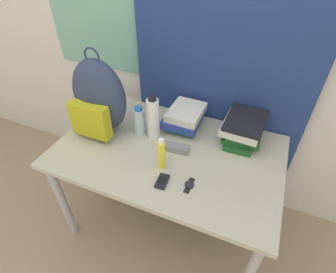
% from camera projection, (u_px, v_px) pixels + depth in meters
% --- Properties ---
extents(ground_plane, '(12.00, 12.00, 0.00)m').
position_uv_depth(ground_plane, '(144.00, 270.00, 1.68)').
color(ground_plane, '#9E8466').
extents(wall_back, '(6.00, 0.06, 2.50)m').
position_uv_depth(wall_back, '(200.00, 28.00, 1.50)').
color(wall_back, silver).
rests_on(wall_back, ground_plane).
extents(curtain_blue, '(1.09, 0.04, 2.50)m').
position_uv_depth(curtain_blue, '(226.00, 35.00, 1.42)').
color(curtain_blue, navy).
rests_on(curtain_blue, ground_plane).
extents(desk, '(1.28, 0.80, 0.71)m').
position_uv_depth(desk, '(168.00, 160.00, 1.56)').
color(desk, '#B7B299').
rests_on(desk, ground_plane).
extents(backpack, '(0.34, 0.25, 0.52)m').
position_uv_depth(backpack, '(99.00, 99.00, 1.52)').
color(backpack, '#2D3851').
rests_on(backpack, desk).
extents(book_stack_left, '(0.23, 0.27, 0.13)m').
position_uv_depth(book_stack_left, '(184.00, 117.00, 1.64)').
color(book_stack_left, '#1E5623').
rests_on(book_stack_left, desk).
extents(book_stack_center, '(0.24, 0.29, 0.15)m').
position_uv_depth(book_stack_center, '(243.00, 129.00, 1.52)').
color(book_stack_center, '#1E5623').
rests_on(book_stack_center, desk).
extents(water_bottle, '(0.07, 0.07, 0.19)m').
position_uv_depth(water_bottle, '(139.00, 121.00, 1.57)').
color(water_bottle, silver).
rests_on(water_bottle, desk).
extents(sports_bottle, '(0.07, 0.07, 0.28)m').
position_uv_depth(sports_bottle, '(153.00, 119.00, 1.51)').
color(sports_bottle, white).
rests_on(sports_bottle, desk).
extents(sunscreen_bottle, '(0.04, 0.04, 0.19)m').
position_uv_depth(sunscreen_bottle, '(161.00, 154.00, 1.35)').
color(sunscreen_bottle, yellow).
rests_on(sunscreen_bottle, desk).
extents(cell_phone, '(0.06, 0.10, 0.02)m').
position_uv_depth(cell_phone, '(162.00, 181.00, 1.32)').
color(cell_phone, black).
rests_on(cell_phone, desk).
extents(sunglasses_case, '(0.15, 0.07, 0.04)m').
position_uv_depth(sunglasses_case, '(176.00, 148.00, 1.49)').
color(sunglasses_case, gray).
rests_on(sunglasses_case, desk).
extents(wristwatch, '(0.05, 0.10, 0.01)m').
position_uv_depth(wristwatch, '(189.00, 185.00, 1.30)').
color(wristwatch, black).
rests_on(wristwatch, desk).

